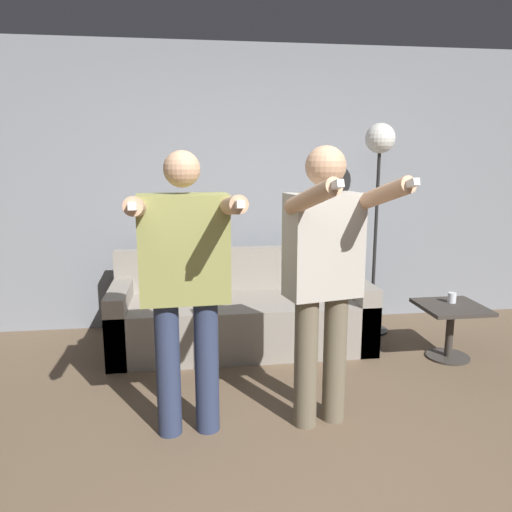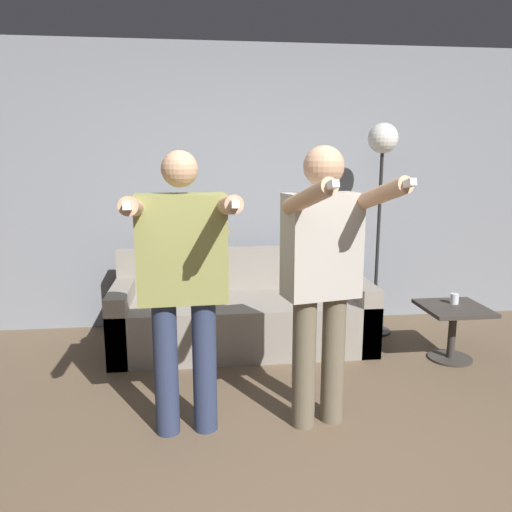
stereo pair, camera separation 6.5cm
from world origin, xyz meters
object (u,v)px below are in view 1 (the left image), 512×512
at_px(cat, 208,238).
at_px(cup, 452,298).
at_px(couch, 241,315).
at_px(person_right, 324,268).
at_px(floor_lamp, 379,164).
at_px(side_table, 451,320).
at_px(person_left, 185,275).

xyz_separation_m(cat, cup, (1.92, -0.75, -0.41)).
relative_size(couch, person_right, 1.29).
height_order(person_right, floor_lamp, floor_lamp).
xyz_separation_m(cat, floor_lamp, (1.49, -0.13, 0.65)).
xyz_separation_m(side_table, cup, (0.04, 0.07, 0.16)).
relative_size(floor_lamp, cup, 22.85).
relative_size(person_left, floor_lamp, 0.87).
xyz_separation_m(person_left, person_right, (0.79, 0.00, 0.01)).
height_order(cat, side_table, cat).
relative_size(couch, cat, 5.07).
distance_m(person_right, side_table, 1.67).
distance_m(person_right, cup, 1.68).
bearing_deg(cup, couch, 165.17).
height_order(person_right, cat, person_right).
height_order(person_right, cup, person_right).
bearing_deg(side_table, cup, 62.67).
xyz_separation_m(couch, person_right, (0.34, -1.34, 0.70)).
bearing_deg(person_left, side_table, 19.34).
bearing_deg(cat, person_right, -70.19).
distance_m(cat, side_table, 2.13).
height_order(floor_lamp, side_table, floor_lamp).
bearing_deg(person_left, cup, 20.61).
height_order(floor_lamp, cup, floor_lamp).
distance_m(person_left, cup, 2.35).
relative_size(person_right, cat, 3.93).
bearing_deg(cup, person_right, -145.71).
relative_size(cat, floor_lamp, 0.23).
bearing_deg(person_left, person_right, -2.46).
relative_size(person_left, cat, 3.86).
bearing_deg(cat, cup, -21.30).
bearing_deg(person_right, person_left, 168.21).
xyz_separation_m(person_right, floor_lamp, (0.90, 1.52, 0.56)).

